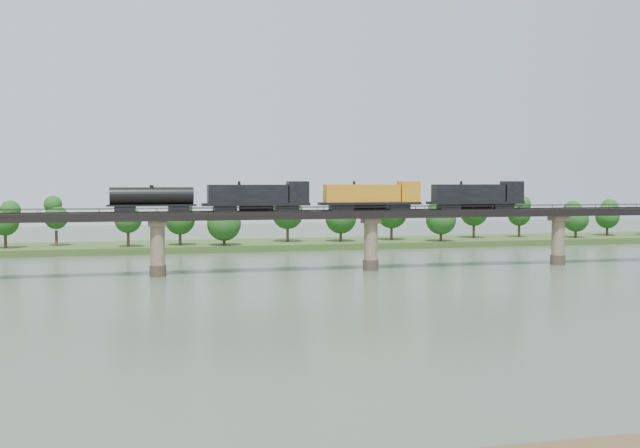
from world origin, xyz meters
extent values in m
plane|color=#394939|center=(0.00, 0.00, 0.00)|extent=(400.00, 400.00, 0.00)
cube|color=#2E481C|center=(0.00, 85.00, 0.80)|extent=(300.00, 24.00, 1.60)
cylinder|color=#473A2D|center=(-40.00, 30.00, 1.00)|extent=(3.00, 3.00, 2.00)
cylinder|color=#8B735B|center=(-40.00, 30.00, 5.50)|extent=(2.60, 2.60, 9.00)
cube|color=#8B735B|center=(-40.00, 30.00, 9.50)|extent=(3.20, 3.20, 1.00)
cylinder|color=#473A2D|center=(0.00, 30.00, 1.00)|extent=(3.00, 3.00, 2.00)
cylinder|color=#8B735B|center=(0.00, 30.00, 5.50)|extent=(2.60, 2.60, 9.00)
cube|color=#8B735B|center=(0.00, 30.00, 9.50)|extent=(3.20, 3.20, 1.00)
cylinder|color=#473A2D|center=(40.00, 30.00, 1.00)|extent=(3.00, 3.00, 2.00)
cylinder|color=#8B735B|center=(40.00, 30.00, 5.50)|extent=(2.60, 2.60, 9.00)
cube|color=#8B735B|center=(40.00, 30.00, 9.50)|extent=(3.20, 3.20, 1.00)
cube|color=black|center=(0.00, 30.00, 10.75)|extent=(220.00, 5.00, 1.50)
cube|color=black|center=(0.00, 29.25, 11.58)|extent=(220.00, 0.12, 0.16)
cube|color=black|center=(0.00, 30.75, 11.58)|extent=(220.00, 0.12, 0.16)
cube|color=black|center=(0.00, 27.60, 12.20)|extent=(220.00, 0.10, 0.10)
cube|color=black|center=(0.00, 32.40, 12.20)|extent=(220.00, 0.10, 0.10)
cube|color=black|center=(0.00, 27.60, 11.85)|extent=(0.08, 0.08, 0.70)
cube|color=black|center=(0.00, 32.40, 11.85)|extent=(0.08, 0.08, 0.70)
cylinder|color=#382619|center=(-71.77, 79.88, 3.24)|extent=(0.70, 0.70, 3.27)
sphere|color=#134213|center=(-71.77, 79.88, 7.60)|extent=(6.20, 6.20, 6.20)
sphere|color=#134213|center=(-71.77, 79.88, 10.32)|extent=(4.65, 4.65, 4.65)
cylinder|color=#382619|center=(-60.94, 84.18, 3.46)|extent=(0.70, 0.70, 3.71)
sphere|color=#134213|center=(-60.94, 84.18, 8.41)|extent=(5.67, 5.67, 5.67)
sphere|color=#134213|center=(-60.94, 84.18, 11.50)|extent=(4.25, 4.25, 4.25)
cylinder|color=#382619|center=(-44.43, 76.31, 3.35)|extent=(0.70, 0.70, 3.51)
sphere|color=#134213|center=(-44.43, 76.31, 8.03)|extent=(6.31, 6.31, 6.31)
sphere|color=#134213|center=(-44.43, 76.31, 10.96)|extent=(4.73, 4.73, 4.73)
cylinder|color=#382619|center=(-32.24, 78.84, 3.27)|extent=(0.70, 0.70, 3.34)
sphere|color=#134213|center=(-32.24, 78.84, 7.73)|extent=(7.18, 7.18, 7.18)
sphere|color=#134213|center=(-32.24, 78.84, 10.52)|extent=(5.39, 5.39, 5.39)
cylinder|color=#382619|center=(-22.01, 76.15, 3.01)|extent=(0.70, 0.70, 2.83)
sphere|color=#134213|center=(-22.01, 76.15, 6.78)|extent=(8.26, 8.26, 8.26)
sphere|color=#134213|center=(-22.01, 76.15, 9.14)|extent=(6.19, 6.19, 6.19)
cylinder|color=#382619|center=(-5.04, 82.68, 3.58)|extent=(0.70, 0.70, 3.96)
sphere|color=#134213|center=(-5.04, 82.68, 8.87)|extent=(8.07, 8.07, 8.07)
sphere|color=#134213|center=(-5.04, 82.68, 12.17)|extent=(6.05, 6.05, 6.05)
cylinder|color=#382619|center=(8.52, 81.14, 3.23)|extent=(0.70, 0.70, 3.27)
sphere|color=#134213|center=(8.52, 81.14, 7.59)|extent=(8.03, 8.03, 8.03)
sphere|color=#134213|center=(8.52, 81.14, 10.31)|extent=(6.02, 6.02, 6.02)
cylinder|color=#382619|center=(22.65, 82.31, 3.56)|extent=(0.70, 0.70, 3.92)
sphere|color=#134213|center=(22.65, 82.31, 8.79)|extent=(8.29, 8.29, 8.29)
sphere|color=#134213|center=(22.65, 82.31, 12.05)|extent=(6.21, 6.21, 6.21)
cylinder|color=#382619|center=(33.59, 75.35, 3.11)|extent=(0.70, 0.70, 3.02)
sphere|color=#134213|center=(33.59, 75.35, 7.15)|extent=(7.74, 7.74, 7.74)
sphere|color=#134213|center=(33.59, 75.35, 9.67)|extent=(5.80, 5.80, 5.80)
cylinder|color=#382619|center=(46.81, 84.03, 3.50)|extent=(0.70, 0.70, 3.80)
sphere|color=#134213|center=(46.81, 84.03, 8.56)|extent=(7.47, 7.47, 7.47)
sphere|color=#134213|center=(46.81, 84.03, 11.73)|extent=(5.60, 5.60, 5.60)
cylinder|color=#382619|center=(60.48, 84.26, 3.29)|extent=(0.70, 0.70, 3.38)
sphere|color=#134213|center=(60.48, 84.26, 7.80)|extent=(6.23, 6.23, 6.23)
sphere|color=#134213|center=(60.48, 84.26, 10.62)|extent=(4.67, 4.67, 4.67)
cylinder|color=#382619|center=(74.35, 78.39, 2.99)|extent=(0.70, 0.70, 2.77)
sphere|color=#134213|center=(74.35, 78.39, 6.68)|extent=(7.04, 7.04, 7.04)
sphere|color=#134213|center=(74.35, 78.39, 8.99)|extent=(5.28, 5.28, 5.28)
cylinder|color=#382619|center=(87.62, 83.57, 3.07)|extent=(0.70, 0.70, 2.94)
sphere|color=#134213|center=(87.62, 83.57, 7.00)|extent=(6.73, 6.73, 6.73)
sphere|color=#134213|center=(87.62, 83.57, 9.45)|extent=(5.05, 5.05, 5.05)
cube|color=black|center=(27.43, 30.00, 12.07)|extent=(4.18, 2.51, 1.15)
cube|color=black|center=(15.95, 30.00, 12.07)|extent=(4.18, 2.51, 1.15)
cube|color=black|center=(21.69, 30.00, 12.80)|extent=(19.83, 3.13, 0.52)
cube|color=black|center=(20.12, 30.00, 14.74)|extent=(14.61, 2.82, 3.34)
cube|color=black|center=(29.52, 30.00, 15.05)|extent=(3.76, 3.13, 3.97)
cylinder|color=black|center=(21.69, 30.00, 12.23)|extent=(6.26, 1.46, 1.46)
cube|color=black|center=(5.51, 30.00, 12.07)|extent=(4.18, 2.51, 1.15)
cube|color=black|center=(-5.97, 30.00, 12.07)|extent=(4.18, 2.51, 1.15)
cube|color=black|center=(-0.23, 30.00, 12.80)|extent=(19.83, 3.13, 0.52)
cube|color=#BE8A17|center=(-1.80, 30.00, 14.74)|extent=(14.61, 2.82, 3.34)
cube|color=#BE8A17|center=(7.60, 30.00, 15.05)|extent=(3.76, 3.13, 3.97)
cylinder|color=black|center=(-0.23, 30.00, 12.23)|extent=(6.26, 1.46, 1.46)
cube|color=black|center=(-16.41, 30.00, 12.07)|extent=(4.18, 2.51, 1.15)
cube|color=black|center=(-27.89, 30.00, 12.07)|extent=(4.18, 2.51, 1.15)
cube|color=black|center=(-22.15, 30.00, 12.80)|extent=(19.83, 3.13, 0.52)
cube|color=black|center=(-23.72, 30.00, 14.74)|extent=(14.61, 2.82, 3.34)
cube|color=black|center=(-14.32, 30.00, 15.05)|extent=(3.76, 3.13, 3.97)
cylinder|color=black|center=(-22.15, 30.00, 12.23)|extent=(6.26, 1.46, 1.46)
cube|color=black|center=(-36.24, 30.00, 12.07)|extent=(3.65, 2.30, 1.15)
cube|color=black|center=(-45.64, 30.00, 12.07)|extent=(3.65, 2.30, 1.15)
cube|color=black|center=(-40.94, 30.00, 12.75)|extent=(15.66, 2.51, 0.31)
cylinder|color=black|center=(-40.94, 30.00, 14.42)|extent=(14.61, 3.13, 3.13)
cylinder|color=black|center=(-40.94, 30.00, 16.09)|extent=(0.73, 0.73, 0.52)
camera|label=1|loc=(-47.22, -115.40, 17.15)|focal=45.00mm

